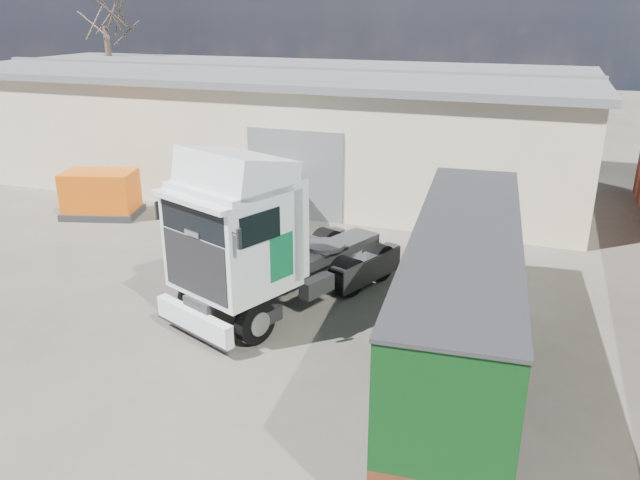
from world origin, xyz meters
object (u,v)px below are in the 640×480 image
(bare_tree, at_px, (104,10))
(tractor_unit, at_px, (259,244))
(orange_skip, at_px, (101,197))
(panel_van, at_px, (270,215))
(box_trailer, at_px, (463,284))

(bare_tree, relative_size, tractor_unit, 1.28)
(tractor_unit, xyz_separation_m, orange_skip, (-9.74, 5.63, -1.21))
(panel_van, height_order, orange_skip, orange_skip)
(panel_van, distance_m, orange_skip, 7.59)
(tractor_unit, height_order, orange_skip, tractor_unit)
(tractor_unit, relative_size, orange_skip, 2.23)
(orange_skip, bearing_deg, box_trailer, -39.55)
(box_trailer, bearing_deg, bare_tree, 136.75)
(bare_tree, distance_m, tractor_unit, 26.26)
(box_trailer, distance_m, panel_van, 10.23)
(orange_skip, bearing_deg, panel_van, -16.99)
(tractor_unit, height_order, panel_van, tractor_unit)
(box_trailer, xyz_separation_m, orange_skip, (-15.32, 6.74, -1.35))
(bare_tree, xyz_separation_m, box_trailer, (23.76, -19.12, -5.76))
(box_trailer, xyz_separation_m, panel_van, (-7.73, 6.58, -1.25))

